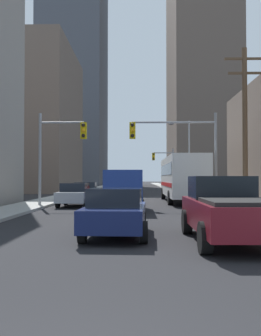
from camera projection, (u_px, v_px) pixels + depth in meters
sidewalk_left at (88, 191)px, 53.13m from camera, size 2.56×160.00×0.15m
sidewalk_right at (179, 191)px, 52.89m from camera, size 2.56×160.00×0.15m
city_bus at (182, 177)px, 29.43m from camera, size 2.67×11.51×3.40m
pickup_truck_maroon at (227, 209)px, 11.12m from camera, size 2.20×5.41×1.90m
cargo_van_blue at (124, 188)px, 21.87m from camera, size 2.16×5.22×2.26m
sedan_navy at (116, 212)px, 12.11m from camera, size 1.96×4.26×1.52m
sedan_silver at (75, 195)px, 24.90m from camera, size 1.95×4.25×1.52m
sedan_white at (86, 192)px, 29.98m from camera, size 1.95×4.26×1.52m
sedan_red at (132, 187)px, 43.93m from camera, size 1.95×4.21×1.52m
traffic_signal_near_left at (60, 144)px, 24.60m from camera, size 3.08×0.44×6.00m
traffic_signal_near_right at (177, 142)px, 24.46m from camera, size 5.58×0.44×6.00m
traffic_signal_far_right at (164, 163)px, 54.26m from camera, size 3.03×0.44×6.00m
utility_pole_right at (245, 125)px, 21.14m from camera, size 2.20×0.28×9.03m
street_lamp_right at (186, 151)px, 37.93m from camera, size 2.12×0.32×7.50m
building_left_far_tower at (75, 71)px, 97.49m from camera, size 14.87×23.62×57.74m
building_right_far_highrise at (200, 42)px, 92.05m from camera, size 14.19×27.55×68.79m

